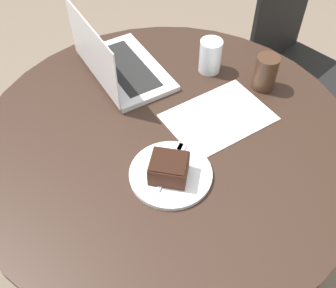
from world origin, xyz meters
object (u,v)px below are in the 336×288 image
object	(u,v)px
chair	(295,69)
plate	(169,174)
coffee_glass	(265,73)
laptop	(118,65)

from	to	relation	value
chair	plate	world-z (taller)	chair
coffee_glass	chair	bearing A→B (deg)	54.95
chair	laptop	size ratio (longest dim) A/B	2.16
plate	laptop	bearing A→B (deg)	108.01
plate	laptop	world-z (taller)	laptop
laptop	coffee_glass	bearing A→B (deg)	51.89
coffee_glass	laptop	bearing A→B (deg)	168.94
plate	coffee_glass	size ratio (longest dim) A/B	1.92
chair	coffee_glass	size ratio (longest dim) A/B	7.66
coffee_glass	laptop	world-z (taller)	laptop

